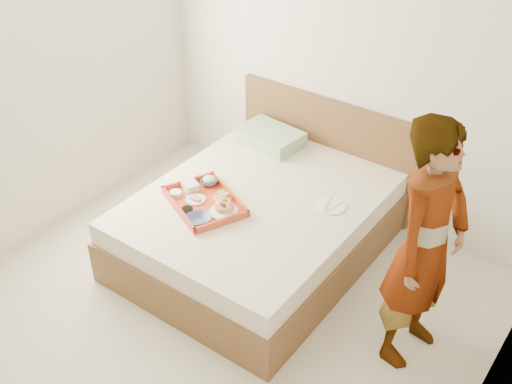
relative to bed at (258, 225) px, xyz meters
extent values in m
cube|color=beige|center=(0.14, -1.00, -0.27)|extent=(3.50, 4.00, 0.01)
cube|color=silver|center=(0.14, 1.00, 1.04)|extent=(3.50, 0.01, 2.60)
cube|color=silver|center=(1.89, -1.00, 1.04)|extent=(0.01, 4.00, 2.60)
cube|color=brown|center=(0.00, 0.00, 0.00)|extent=(1.65, 2.00, 0.53)
cube|color=brown|center=(0.00, 0.97, 0.21)|extent=(1.65, 0.06, 0.95)
cube|color=#A1B89B|center=(-0.39, 0.70, 0.33)|extent=(0.56, 0.41, 0.13)
cube|color=#BA4522|center=(-0.26, -0.31, 0.29)|extent=(0.73, 0.65, 0.05)
cylinder|color=white|center=(-0.07, -0.33, 0.29)|extent=(0.27, 0.27, 0.01)
imported|color=#171A50|center=(-0.15, -0.51, 0.30)|extent=(0.23, 0.23, 0.04)
cylinder|color=black|center=(-0.29, -0.47, 0.30)|extent=(0.12, 0.12, 0.03)
cylinder|color=white|center=(-0.34, -0.33, 0.29)|extent=(0.20, 0.20, 0.01)
cylinder|color=orange|center=(-0.19, -0.20, 0.29)|extent=(0.19, 0.19, 0.01)
imported|color=#171A50|center=(-0.39, -0.10, 0.30)|extent=(0.17, 0.17, 0.04)
cube|color=silver|center=(-0.46, -0.24, 0.31)|extent=(0.16, 0.15, 0.05)
cylinder|color=white|center=(-0.50, -0.36, 0.30)|extent=(0.12, 0.12, 0.03)
cylinder|color=white|center=(0.50, 0.21, 0.27)|extent=(0.22, 0.22, 0.01)
imported|color=silver|center=(1.37, -0.20, 0.59)|extent=(0.49, 0.67, 1.70)
camera|label=1|loc=(2.23, -3.09, 2.94)|focal=43.81mm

